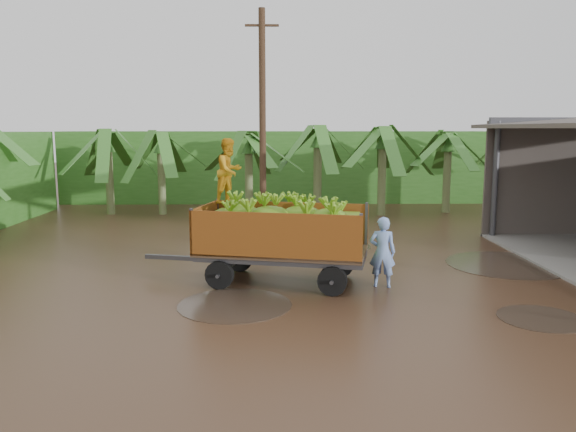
# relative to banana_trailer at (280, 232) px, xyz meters

# --- Properties ---
(ground) EXTENTS (100.00, 100.00, 0.00)m
(ground) POSITION_rel_banana_trailer_xyz_m (2.08, -0.10, -1.25)
(ground) COLOR black
(ground) RESTS_ON ground
(hedge_north) EXTENTS (22.00, 3.00, 3.60)m
(hedge_north) POSITION_rel_banana_trailer_xyz_m (0.08, 15.90, 0.55)
(hedge_north) COLOR #2D661E
(hedge_north) RESTS_ON ground
(banana_trailer) EXTENTS (5.69, 2.79, 3.50)m
(banana_trailer) POSITION_rel_banana_trailer_xyz_m (0.00, 0.00, 0.00)
(banana_trailer) COLOR #A05716
(banana_trailer) RESTS_ON ground
(man_blue) EXTENTS (0.68, 0.51, 1.69)m
(man_blue) POSITION_rel_banana_trailer_xyz_m (2.41, -0.44, -0.40)
(man_blue) COLOR #7696D8
(man_blue) RESTS_ON ground
(utility_pole) EXTENTS (1.20, 0.24, 7.92)m
(utility_pole) POSITION_rel_banana_trailer_xyz_m (-0.60, 7.16, 2.77)
(utility_pole) COLOR #47301E
(utility_pole) RESTS_ON ground
(banana_plants) EXTENTS (24.91, 17.88, 4.46)m
(banana_plants) POSITION_rel_banana_trailer_xyz_m (-2.51, 7.88, 0.69)
(banana_plants) COLOR #2D661E
(banana_plants) RESTS_ON ground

